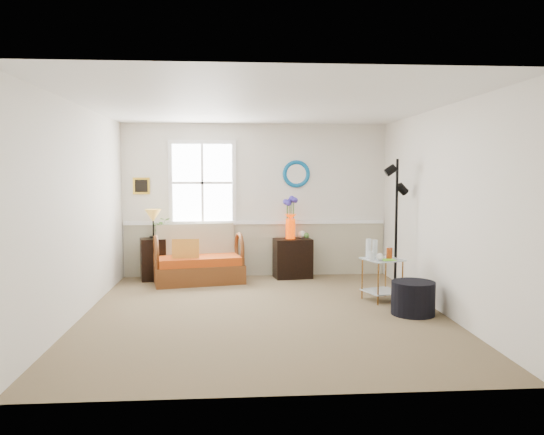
{
  "coord_description": "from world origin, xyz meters",
  "views": [
    {
      "loc": [
        -0.37,
        -6.56,
        1.78
      ],
      "look_at": [
        0.14,
        0.45,
        1.18
      ],
      "focal_mm": 35.0,
      "sensor_mm": 36.0,
      "label": 1
    }
  ],
  "objects": [
    {
      "name": "picture",
      "position": [
        -1.92,
        2.48,
        1.55
      ],
      "size": [
        0.28,
        0.03,
        0.28
      ],
      "primitive_type": "cube",
      "color": "gold",
      "rests_on": "walls"
    },
    {
      "name": "lamp_stand",
      "position": [
        -1.71,
        2.22,
        0.35
      ],
      "size": [
        0.47,
        0.47,
        0.69
      ],
      "primitive_type": null,
      "rotation": [
        0.0,
        0.0,
        0.23
      ],
      "color": "black",
      "rests_on": "floor"
    },
    {
      "name": "ottoman",
      "position": [
        1.86,
        -0.19,
        0.21
      ],
      "size": [
        0.69,
        0.69,
        0.42
      ],
      "primitive_type": "cylinder",
      "rotation": [
        0.0,
        0.0,
        0.35
      ],
      "color": "black",
      "rests_on": "floor"
    },
    {
      "name": "table_lamp",
      "position": [
        -1.7,
        2.23,
        0.93
      ],
      "size": [
        0.28,
        0.28,
        0.48
      ],
      "primitive_type": null,
      "rotation": [
        0.0,
        0.0,
        -0.06
      ],
      "color": "gold",
      "rests_on": "lamp_stand"
    },
    {
      "name": "loveseat",
      "position": [
        -0.95,
        1.98,
        0.46
      ],
      "size": [
        1.53,
        1.06,
        0.92
      ],
      "primitive_type": null,
      "rotation": [
        0.0,
        0.0,
        0.2
      ],
      "color": "#603010",
      "rests_on": "floor"
    },
    {
      "name": "wainscot",
      "position": [
        0.0,
        2.48,
        0.45
      ],
      "size": [
        4.46,
        0.02,
        0.9
      ],
      "primitive_type": "cube",
      "color": "tan",
      "rests_on": "walls"
    },
    {
      "name": "chair_rail",
      "position": [
        0.0,
        2.47,
        0.92
      ],
      "size": [
        4.46,
        0.04,
        0.06
      ],
      "primitive_type": "cube",
      "color": "white",
      "rests_on": "walls"
    },
    {
      "name": "side_table",
      "position": [
        1.67,
        0.54,
        0.29
      ],
      "size": [
        0.59,
        0.59,
        0.59
      ],
      "primitive_type": null,
      "rotation": [
        0.0,
        0.0,
        0.33
      ],
      "color": "#A16A2D",
      "rests_on": "floor"
    },
    {
      "name": "window",
      "position": [
        -0.9,
        2.47,
        1.6
      ],
      "size": [
        1.14,
        0.06,
        1.44
      ],
      "primitive_type": null,
      "color": "white",
      "rests_on": "walls"
    },
    {
      "name": "cabinet",
      "position": [
        0.61,
        2.24,
        0.33
      ],
      "size": [
        0.66,
        0.47,
        0.66
      ],
      "primitive_type": null,
      "rotation": [
        0.0,
        0.0,
        0.12
      ],
      "color": "black",
      "rests_on": "floor"
    },
    {
      "name": "ceiling",
      "position": [
        0.0,
        0.0,
        2.6
      ],
      "size": [
        4.5,
        5.0,
        0.01
      ],
      "primitive_type": "cube",
      "color": "white",
      "rests_on": "walls"
    },
    {
      "name": "tabletop_items",
      "position": [
        1.65,
        0.56,
        0.72
      ],
      "size": [
        0.48,
        0.48,
        0.26
      ],
      "primitive_type": null,
      "rotation": [
        0.0,
        0.0,
        0.1
      ],
      "color": "silver",
      "rests_on": "side_table"
    },
    {
      "name": "flower_vase",
      "position": [
        0.58,
        2.27,
        1.01
      ],
      "size": [
        0.22,
        0.22,
        0.7
      ],
      "primitive_type": null,
      "rotation": [
        0.0,
        0.0,
        0.09
      ],
      "color": "#E23600",
      "rests_on": "cabinet"
    },
    {
      "name": "walls",
      "position": [
        0.0,
        0.0,
        1.3
      ],
      "size": [
        4.51,
        5.01,
        2.6
      ],
      "color": "silver",
      "rests_on": "floor"
    },
    {
      "name": "throw_pillow",
      "position": [
        -1.14,
        1.81,
        0.51
      ],
      "size": [
        0.43,
        0.11,
        0.42
      ],
      "primitive_type": null,
      "rotation": [
        0.0,
        0.0,
        0.01
      ],
      "color": "#B95E19",
      "rests_on": "loveseat"
    },
    {
      "name": "potted_plant",
      "position": [
        -1.57,
        2.28,
        0.82
      ],
      "size": [
        0.36,
        0.39,
        0.27
      ],
      "primitive_type": "imported",
      "rotation": [
        0.0,
        0.0,
        0.18
      ],
      "color": "#48752F",
      "rests_on": "lamp_stand"
    },
    {
      "name": "floor_lamp",
      "position": [
        1.99,
        0.97,
        0.99
      ],
      "size": [
        0.31,
        0.31,
        1.97
      ],
      "primitive_type": null,
      "rotation": [
        0.0,
        0.0,
        -0.1
      ],
      "color": "black",
      "rests_on": "floor"
    },
    {
      "name": "mirror",
      "position": [
        0.7,
        2.48,
        1.75
      ],
      "size": [
        0.47,
        0.07,
        0.47
      ],
      "primitive_type": "torus",
      "rotation": [
        1.57,
        0.0,
        0.0
      ],
      "color": "#0E649C",
      "rests_on": "walls"
    },
    {
      "name": "floor",
      "position": [
        0.0,
        0.0,
        0.0
      ],
      "size": [
        4.5,
        5.0,
        0.01
      ],
      "primitive_type": "cube",
      "color": "brown",
      "rests_on": "ground"
    }
  ]
}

